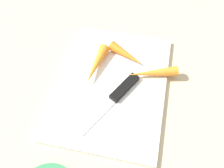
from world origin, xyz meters
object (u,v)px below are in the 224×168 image
carrot_longest (152,73)px  knife (121,91)px  cutting_board (112,85)px  carrot_medium (96,65)px  carrot_shortest (127,55)px

carrot_longest → knife: bearing=26.3°
cutting_board → knife: knife is taller
cutting_board → carrot_medium: bearing=51.3°
cutting_board → carrot_medium: 0.07m
knife → carrot_medium: 0.10m
carrot_longest → carrot_medium: bearing=-16.4°
knife → carrot_medium: (0.06, 0.08, 0.01)m
cutting_board → knife: (-0.02, -0.03, 0.01)m
knife → carrot_shortest: carrot_shortest is taller
carrot_medium → carrot_longest: carrot_medium is taller
carrot_shortest → carrot_longest: size_ratio=0.82×
carrot_medium → cutting_board: bearing=58.8°
cutting_board → carrot_shortest: 0.09m
knife → carrot_shortest: bearing=-149.1°
carrot_shortest → carrot_medium: size_ratio=0.85×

